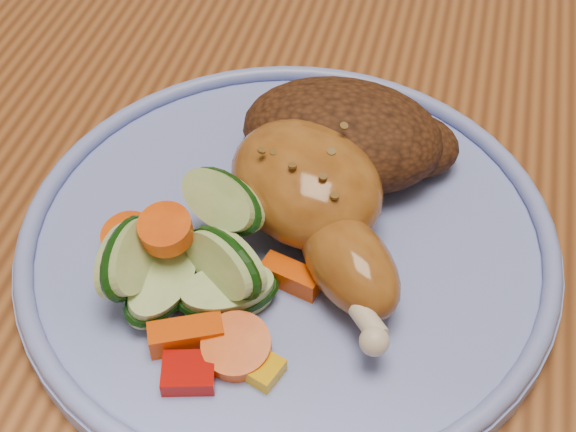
% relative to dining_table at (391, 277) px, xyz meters
% --- Properties ---
extents(dining_table, '(0.90, 1.40, 0.75)m').
position_rel_dining_table_xyz_m(dining_table, '(0.00, 0.00, 0.00)').
color(dining_table, brown).
rests_on(dining_table, ground).
extents(plate, '(0.28, 0.28, 0.01)m').
position_rel_dining_table_xyz_m(plate, '(-0.05, -0.06, 0.09)').
color(plate, '#7487DB').
rests_on(plate, dining_table).
extents(plate_rim, '(0.28, 0.28, 0.01)m').
position_rel_dining_table_xyz_m(plate_rim, '(-0.05, -0.06, 0.10)').
color(plate_rim, '#7487DB').
rests_on(plate_rim, plate).
extents(chicken_leg, '(0.13, 0.15, 0.05)m').
position_rel_dining_table_xyz_m(chicken_leg, '(-0.04, -0.06, 0.12)').
color(chicken_leg, '#9B5B20').
rests_on(chicken_leg, plate).
extents(rice_pilaf, '(0.12, 0.08, 0.05)m').
position_rel_dining_table_xyz_m(rice_pilaf, '(-0.04, 0.00, 0.11)').
color(rice_pilaf, '#402110').
rests_on(rice_pilaf, plate).
extents(vegetable_pile, '(0.12, 0.12, 0.06)m').
position_rel_dining_table_xyz_m(vegetable_pile, '(-0.09, -0.11, 0.11)').
color(vegetable_pile, '#A50A05').
rests_on(vegetable_pile, plate).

